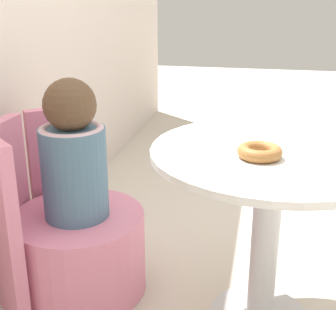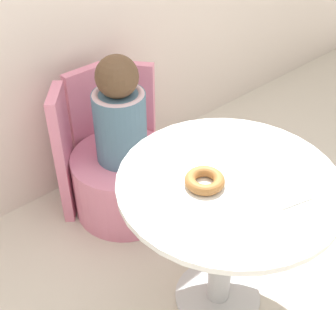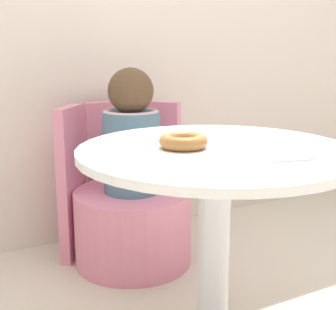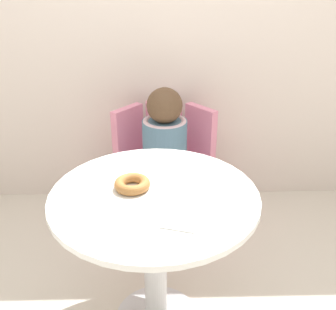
% 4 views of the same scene
% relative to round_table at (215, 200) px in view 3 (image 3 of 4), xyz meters
% --- Properties ---
extents(back_wall, '(6.00, 0.06, 2.40)m').
position_rel_round_table_xyz_m(back_wall, '(0.09, 1.15, 0.67)').
color(back_wall, silver).
rests_on(back_wall, ground_plane).
extents(round_table, '(0.82, 0.82, 0.69)m').
position_rel_round_table_xyz_m(round_table, '(0.00, 0.00, 0.00)').
color(round_table, silver).
rests_on(round_table, ground_plane).
extents(tub_chair, '(0.53, 0.53, 0.34)m').
position_rel_round_table_xyz_m(tub_chair, '(0.05, 0.74, -0.35)').
color(tub_chair, pink).
rests_on(tub_chair, ground_plane).
extents(booth_backrest, '(0.63, 0.23, 0.72)m').
position_rel_round_table_xyz_m(booth_backrest, '(0.05, 0.96, -0.17)').
color(booth_backrest, pink).
rests_on(booth_backrest, ground_plane).
extents(child_figure, '(0.25, 0.25, 0.55)m').
position_rel_round_table_xyz_m(child_figure, '(0.05, 0.74, 0.07)').
color(child_figure, slate).
rests_on(child_figure, tub_chair).
extents(donut, '(0.14, 0.14, 0.04)m').
position_rel_round_table_xyz_m(donut, '(-0.09, 0.04, 0.18)').
color(donut, '#9E6633').
rests_on(donut, round_table).
extents(paper_napkin, '(0.15, 0.15, 0.01)m').
position_rel_round_table_xyz_m(paper_napkin, '(0.09, -0.18, 0.16)').
color(paper_napkin, white).
rests_on(paper_napkin, round_table).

